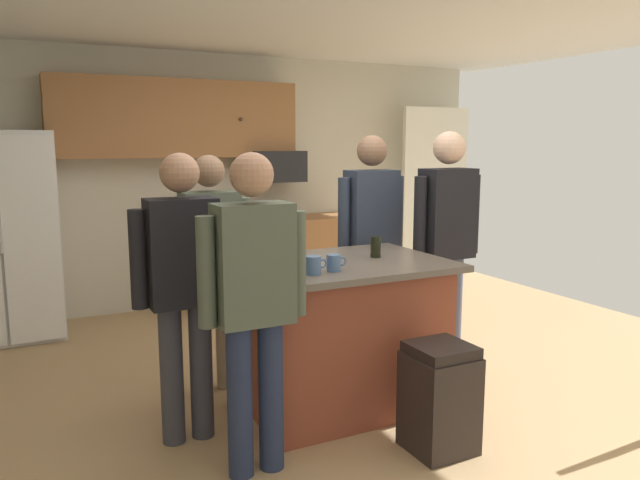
# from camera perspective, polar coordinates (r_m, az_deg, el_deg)

# --- Properties ---
(floor) EXTENTS (7.04, 7.04, 0.00)m
(floor) POSITION_cam_1_polar(r_m,az_deg,el_deg) (4.32, 1.62, -14.09)
(floor) COLOR tan
(floor) RESTS_ON ground
(back_wall) EXTENTS (6.40, 0.10, 2.60)m
(back_wall) POSITION_cam_1_polar(r_m,az_deg,el_deg) (6.58, -10.02, 5.47)
(back_wall) COLOR beige
(back_wall) RESTS_ON ground
(french_door_window_panel) EXTENTS (0.90, 0.06, 2.00)m
(french_door_window_panel) POSITION_cam_1_polar(r_m,az_deg,el_deg) (7.43, 10.60, 4.30)
(french_door_window_panel) COLOR white
(french_door_window_panel) RESTS_ON ground
(cabinet_run_upper) EXTENTS (2.40, 0.38, 0.75)m
(cabinet_run_upper) POSITION_cam_1_polar(r_m,az_deg,el_deg) (6.28, -13.20, 10.91)
(cabinet_run_upper) COLOR #936038
(cabinet_run_lower) EXTENTS (1.80, 0.63, 0.90)m
(cabinet_run_lower) POSITION_cam_1_polar(r_m,az_deg,el_deg) (6.59, -4.00, -1.87)
(cabinet_run_lower) COLOR #936038
(cabinet_run_lower) RESTS_ON ground
(refrigerator) EXTENTS (0.90, 0.76, 1.80)m
(refrigerator) POSITION_cam_1_polar(r_m,az_deg,el_deg) (5.93, -27.51, 0.28)
(refrigerator) COLOR white
(refrigerator) RESTS_ON ground
(microwave_over_range) EXTENTS (0.56, 0.40, 0.32)m
(microwave_over_range) POSITION_cam_1_polar(r_m,az_deg,el_deg) (6.49, -4.17, 6.86)
(microwave_over_range) COLOR black
(kitchen_island) EXTENTS (1.32, 0.97, 0.96)m
(kitchen_island) POSITION_cam_1_polar(r_m,az_deg,el_deg) (3.99, 1.96, -8.68)
(kitchen_island) COLOR brown
(kitchen_island) RESTS_ON ground
(person_elder_center) EXTENTS (0.57, 0.22, 1.62)m
(person_elder_center) POSITION_cam_1_polar(r_m,az_deg,el_deg) (4.20, -10.10, -1.63)
(person_elder_center) COLOR tan
(person_elder_center) RESTS_ON ground
(person_host_foreground) EXTENTS (0.57, 0.22, 1.65)m
(person_host_foreground) POSITION_cam_1_polar(r_m,az_deg,el_deg) (3.50, -12.59, -3.57)
(person_host_foreground) COLOR #383842
(person_host_foreground) RESTS_ON ground
(person_guest_right) EXTENTS (0.57, 0.23, 1.78)m
(person_guest_right) POSITION_cam_1_polar(r_m,az_deg,el_deg) (4.56, 11.68, 0.52)
(person_guest_right) COLOR #4C5166
(person_guest_right) RESTS_ON ground
(person_guest_by_door) EXTENTS (0.57, 0.23, 1.75)m
(person_guest_by_door) POSITION_cam_1_polar(r_m,az_deg,el_deg) (4.73, 4.76, 0.76)
(person_guest_by_door) COLOR #383842
(person_guest_by_door) RESTS_ON ground
(person_guest_left) EXTENTS (0.57, 0.22, 1.65)m
(person_guest_left) POSITION_cam_1_polar(r_m,az_deg,el_deg) (3.08, -6.18, -4.99)
(person_guest_left) COLOR #232D4C
(person_guest_left) RESTS_ON ground
(mug_ceramic_white) EXTENTS (0.13, 0.09, 0.11)m
(mug_ceramic_white) POSITION_cam_1_polar(r_m,az_deg,el_deg) (3.49, -0.61, -2.36)
(mug_ceramic_white) COLOR #4C6B99
(mug_ceramic_white) RESTS_ON kitchen_island
(glass_stout_tall) EXTENTS (0.07, 0.07, 0.14)m
(glass_stout_tall) POSITION_cam_1_polar(r_m,az_deg,el_deg) (4.01, 5.20, -0.64)
(glass_stout_tall) COLOR black
(glass_stout_tall) RESTS_ON kitchen_island
(mug_blue_stoneware) EXTENTS (0.13, 0.08, 0.10)m
(mug_blue_stoneware) POSITION_cam_1_polar(r_m,az_deg,el_deg) (3.57, 1.31, -2.13)
(mug_blue_stoneware) COLOR #4C6B99
(mug_blue_stoneware) RESTS_ON kitchen_island
(tumbler_amber) EXTENTS (0.07, 0.07, 0.15)m
(tumbler_amber) POSITION_cam_1_polar(r_m,az_deg,el_deg) (3.87, -6.38, -0.93)
(tumbler_amber) COLOR black
(tumbler_amber) RESTS_ON kitchen_island
(trash_bin) EXTENTS (0.34, 0.34, 0.61)m
(trash_bin) POSITION_cam_1_polar(r_m,az_deg,el_deg) (3.56, 11.04, -14.22)
(trash_bin) COLOR black
(trash_bin) RESTS_ON ground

